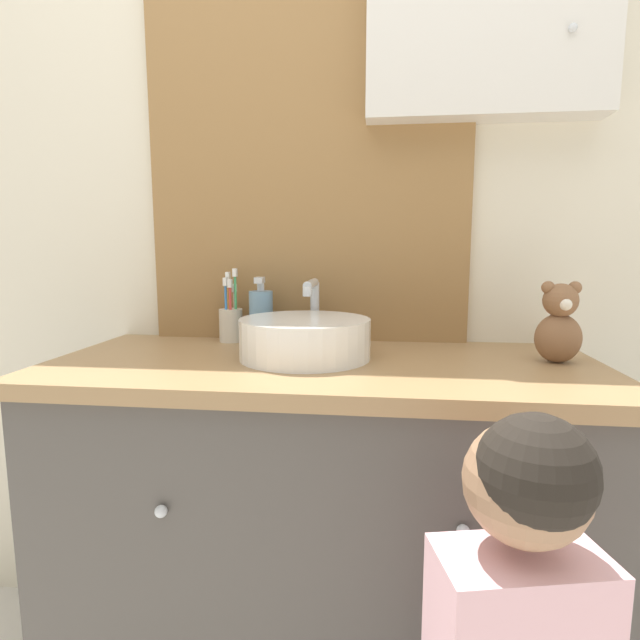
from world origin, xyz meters
TOP-DOWN VIEW (x-y plane):
  - wall_back at (0.02, 0.62)m, footprint 3.20×0.18m
  - vanity_counter at (0.00, 0.33)m, footprint 1.25×0.55m
  - sink_basin at (-0.04, 0.35)m, footprint 0.30×0.35m
  - toothbrush_holder at (-0.28, 0.53)m, footprint 0.06×0.06m
  - soap_dispenser at (-0.19, 0.51)m, footprint 0.06×0.06m
  - teddy_bear at (0.52, 0.37)m, footprint 0.10×0.08m

SIDE VIEW (x-z plane):
  - vanity_counter at x=0.00m, z-range 0.00..0.87m
  - sink_basin at x=-0.04m, z-range 0.83..1.00m
  - toothbrush_holder at x=-0.28m, z-range 0.82..1.02m
  - soap_dispenser at x=-0.19m, z-range 0.85..1.03m
  - teddy_bear at x=0.52m, z-range 0.86..1.04m
  - wall_back at x=0.02m, z-range 0.04..2.54m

